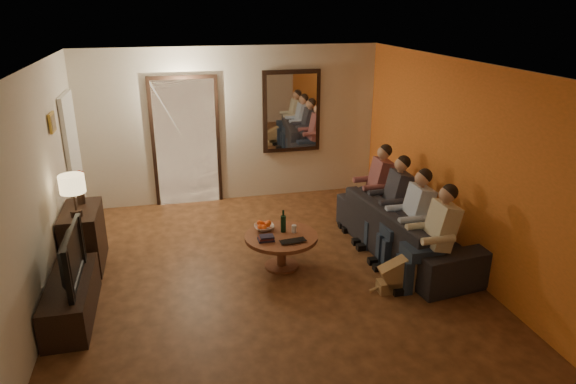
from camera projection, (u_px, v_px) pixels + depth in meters
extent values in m
cube|color=#422511|center=(270.00, 282.00, 6.35)|extent=(5.00, 6.00, 0.01)
cube|color=white|center=(267.00, 67.00, 5.45)|extent=(5.00, 6.00, 0.01)
cube|color=beige|center=(233.00, 125.00, 8.63)|extent=(5.00, 0.02, 2.60)
cube|color=beige|center=(365.00, 338.00, 3.16)|extent=(5.00, 0.02, 2.60)
cube|color=beige|center=(34.00, 201.00, 5.35)|extent=(0.02, 6.00, 2.60)
cube|color=beige|center=(464.00, 167.00, 6.44)|extent=(0.02, 6.00, 2.60)
cube|color=orange|center=(463.00, 167.00, 6.44)|extent=(0.01, 6.00, 2.60)
cube|color=#FFE0A5|center=(186.00, 143.00, 8.53)|extent=(1.00, 0.06, 2.10)
cube|color=black|center=(186.00, 143.00, 8.52)|extent=(1.12, 0.04, 2.22)
cube|color=silver|center=(202.00, 151.00, 8.64)|extent=(0.45, 0.03, 1.70)
cube|color=black|center=(292.00, 111.00, 8.75)|extent=(1.00, 0.05, 1.40)
cube|color=white|center=(292.00, 112.00, 8.72)|extent=(0.86, 0.02, 1.26)
cube|color=white|center=(74.00, 163.00, 7.55)|extent=(0.06, 0.85, 2.04)
cube|color=#B28C33|center=(52.00, 122.00, 6.35)|extent=(0.03, 0.28, 0.24)
cube|color=brown|center=(53.00, 122.00, 6.36)|extent=(0.01, 0.22, 0.18)
cube|color=black|center=(84.00, 238.00, 6.61)|extent=(0.45, 0.89, 0.79)
cube|color=black|center=(72.00, 299.00, 5.57)|extent=(0.45, 1.31, 0.44)
imported|color=black|center=(64.00, 257.00, 5.40)|extent=(1.01, 0.13, 0.58)
imported|color=black|center=(407.00, 229.00, 6.97)|extent=(2.54, 1.25, 0.71)
cylinder|color=brown|center=(281.00, 251.00, 6.63)|extent=(1.11, 1.11, 0.45)
imported|color=white|center=(264.00, 227.00, 6.71)|extent=(0.26, 0.26, 0.06)
cylinder|color=silver|center=(294.00, 229.00, 6.62)|extent=(0.06, 0.06, 0.10)
imported|color=black|center=(294.00, 243.00, 6.32)|extent=(0.35, 0.25, 0.03)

